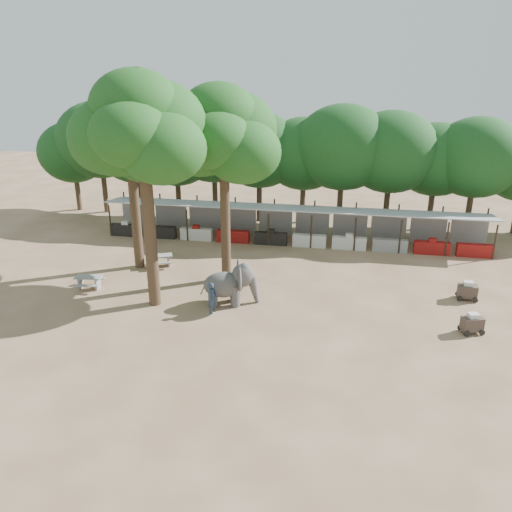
% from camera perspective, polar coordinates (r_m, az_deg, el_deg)
% --- Properties ---
extents(ground, '(100.00, 100.00, 0.00)m').
position_cam_1_polar(ground, '(24.44, 0.14, -8.59)').
color(ground, brown).
rests_on(ground, ground).
extents(vendor_stalls, '(28.00, 2.99, 2.80)m').
position_cam_1_polar(vendor_stalls, '(36.66, 4.10, 3.43)').
color(vendor_stalls, '#A0A1A8').
rests_on(vendor_stalls, ground).
extents(yard_tree_left, '(7.10, 6.90, 11.02)m').
position_cam_1_polar(yard_tree_left, '(31.29, -14.42, 13.09)').
color(yard_tree_left, '#332316').
rests_on(yard_tree_left, ground).
extents(yard_tree_center, '(7.10, 6.90, 12.04)m').
position_cam_1_polar(yard_tree_center, '(25.42, -13.03, 13.94)').
color(yard_tree_center, '#332316').
rests_on(yard_tree_center, ground).
extents(yard_tree_back, '(7.10, 6.90, 11.36)m').
position_cam_1_polar(yard_tree_back, '(28.30, -3.92, 13.65)').
color(yard_tree_back, '#332316').
rests_on(yard_tree_back, ground).
extents(backdrop_trees, '(46.46, 5.95, 8.33)m').
position_cam_1_polar(backdrop_trees, '(40.71, 5.12, 11.36)').
color(backdrop_trees, '#332316').
rests_on(backdrop_trees, ground).
extents(elephant, '(3.14, 2.30, 2.33)m').
position_cam_1_polar(elephant, '(26.71, -2.94, -3.19)').
color(elephant, '#42403F').
rests_on(elephant, ground).
extents(handler, '(0.53, 0.68, 1.68)m').
position_cam_1_polar(handler, '(25.96, -5.00, -4.77)').
color(handler, '#26384C').
rests_on(handler, ground).
extents(picnic_table_near, '(1.66, 1.53, 0.76)m').
position_cam_1_polar(picnic_table_near, '(30.34, -18.55, -2.68)').
color(picnic_table_near, gray).
rests_on(picnic_table_near, ground).
extents(picnic_table_far, '(1.96, 1.88, 0.76)m').
position_cam_1_polar(picnic_table_far, '(32.62, -10.88, -0.35)').
color(picnic_table_far, gray).
rests_on(picnic_table_far, ground).
extents(cart_front, '(1.22, 0.99, 1.03)m').
position_cam_1_polar(cart_front, '(26.20, 23.47, -7.06)').
color(cart_front, '#362A25').
rests_on(cart_front, ground).
extents(cart_back, '(1.13, 0.77, 1.07)m').
position_cam_1_polar(cart_back, '(29.77, 23.01, -3.67)').
color(cart_back, '#362A25').
rests_on(cart_back, ground).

